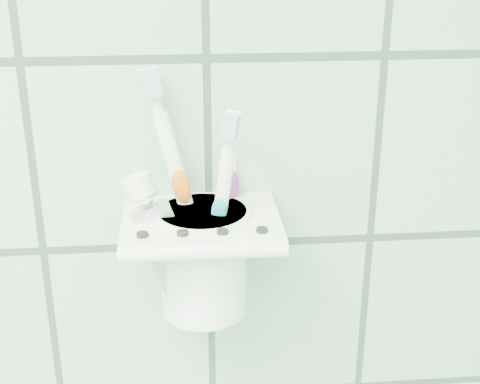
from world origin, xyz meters
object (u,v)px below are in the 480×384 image
at_px(holder_bracket, 201,225).
at_px(toothbrush_pink, 209,186).
at_px(toothbrush_blue, 219,198).
at_px(toothbrush_orange, 207,201).
at_px(toothpaste_tube, 190,232).
at_px(cup, 204,257).

distance_m(holder_bracket, toothbrush_pink, 0.04).
relative_size(toothbrush_blue, toothbrush_orange, 1.08).
height_order(holder_bracket, toothbrush_blue, toothbrush_blue).
bearing_deg(toothpaste_tube, cup, 39.93).
relative_size(cup, toothbrush_pink, 0.46).
distance_m(holder_bracket, toothbrush_orange, 0.02).
height_order(toothbrush_blue, toothpaste_tube, toothbrush_blue).
bearing_deg(cup, toothbrush_orange, 64.64).
distance_m(holder_bracket, toothpaste_tube, 0.01).
bearing_deg(cup, holder_bracket, -108.29).
distance_m(holder_bracket, cup, 0.03).
xyz_separation_m(holder_bracket, toothbrush_orange, (0.01, 0.01, 0.02)).
height_order(holder_bracket, toothbrush_orange, toothbrush_orange).
height_order(cup, toothbrush_pink, toothbrush_pink).
bearing_deg(toothbrush_orange, toothbrush_blue, -36.93).
distance_m(toothbrush_pink, toothpaste_tube, 0.04).
relative_size(toothbrush_blue, toothpaste_tube, 1.41).
xyz_separation_m(toothbrush_pink, toothbrush_orange, (-0.00, -0.00, -0.01)).
relative_size(toothbrush_pink, toothbrush_orange, 1.15).
xyz_separation_m(toothbrush_pink, toothpaste_tube, (-0.02, -0.02, -0.03)).
bearing_deg(toothbrush_orange, holder_bracket, -94.07).
height_order(holder_bracket, toothpaste_tube, toothpaste_tube).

